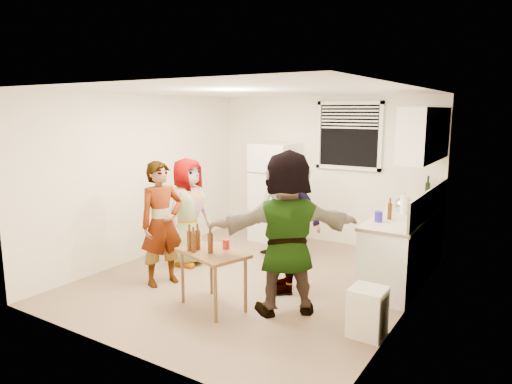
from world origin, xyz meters
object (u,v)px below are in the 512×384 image
Objects in this scene: guest_grey at (189,263)px; beer_bottle_table at (194,252)px; guest_stripe at (164,283)px; guest_back_right at (288,260)px; blue_cup at (378,222)px; serving_table at (214,307)px; trash_bin at (368,312)px; guest_back_left at (280,259)px; kettle at (403,213)px; guest_black at (285,290)px; refrigerator at (275,192)px; wine_bottle at (427,201)px; beer_bottle_counter at (389,219)px; red_cup at (226,248)px; guest_orange at (286,311)px.

beer_bottle_table is at bearing -135.62° from guest_grey.
guest_back_right is (0.96, 1.71, 0.00)m from guest_stripe.
blue_cup is 1.81m from guest_back_right.
guest_stripe is at bearing 166.26° from serving_table.
guest_stripe is at bearing -153.21° from blue_cup.
guest_back_left is (-1.94, 1.66, -0.25)m from trash_bin.
kettle is 2.00m from guest_back_left.
kettle is at bearing -32.91° from guest_stripe.
guest_back_right reaches higher than guest_black.
trash_bin is at bearing -45.21° from refrigerator.
beer_bottle_table is 0.14× the size of guest_grey.
kettle is at bearing 17.06° from guest_back_left.
serving_table is at bearing -134.01° from kettle.
blue_cup is at bearing -42.86° from guest_stripe.
refrigerator is 3.12m from serving_table.
guest_grey is (-2.81, -1.14, -0.90)m from kettle.
serving_table is at bearing -170.23° from trash_bin.
beer_bottle_table reaches higher than guest_grey.
guest_stripe is at bearing -151.59° from kettle.
blue_cup reaches higher than beer_bottle_table.
beer_bottle_table is 0.13× the size of guest_back_right.
beer_bottle_counter is at bearing -95.90° from wine_bottle.
refrigerator is 3.10m from beer_bottle_table.
wine_bottle is 3.67m from serving_table.
blue_cup is 1.20× the size of red_cup.
beer_bottle_counter is at bearing -74.98° from guest_grey.
wine_bottle is 3.77m from beer_bottle_table.
kettle is 3.35m from guest_stripe.
trash_bin is 0.31× the size of guest_back_right.
serving_table is 0.53× the size of guest_back_left.
trash_bin is 0.31× the size of guest_stripe.
guest_back_left is at bearing 163.99° from blue_cup.
refrigerator is 1.11× the size of guest_back_left.
kettle is 1.92m from guest_black.
blue_cup is 2.26m from serving_table.
wine_bottle is (2.50, 0.26, 0.05)m from refrigerator.
trash_bin reaches higher than guest_back_left.
beer_bottle_table reaches higher than guest_back_right.
guest_back_right is (-1.62, -0.22, -0.90)m from kettle.
trash_bin is 2.56m from guest_back_left.
serving_table is at bearing 41.92° from beer_bottle_table.
red_cup reaches higher than guest_back_left.
red_cup is at bearing 54.35° from beer_bottle_table.
kettle reaches higher than trash_bin.
kettle is (2.40, -0.70, 0.05)m from refrigerator.
kettle is at bearing 79.50° from blue_cup.
refrigerator is 2.51m from wine_bottle.
refrigerator is 0.92× the size of guest_orange.
wine_bottle is at bearing -52.43° from guest_grey.
blue_cup is 0.08× the size of guest_back_right.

